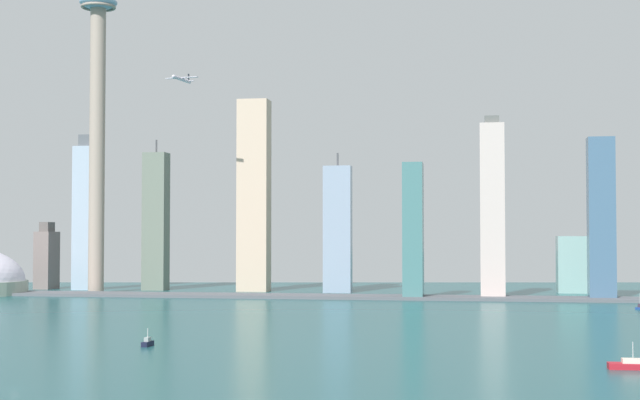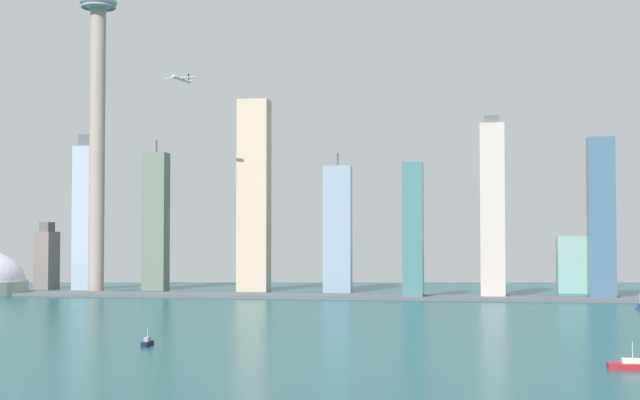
{
  "view_description": "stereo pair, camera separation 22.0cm",
  "coord_description": "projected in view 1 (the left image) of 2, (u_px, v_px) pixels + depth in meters",
  "views": [
    {
      "loc": [
        144.71,
        -281.94,
        47.4
      ],
      "look_at": [
        20.01,
        455.09,
        76.27
      ],
      "focal_mm": 53.83,
      "sensor_mm": 36.0,
      "label": 1
    },
    {
      "loc": [
        144.93,
        -281.91,
        47.4
      ],
      "look_at": [
        20.01,
        455.09,
        76.27
      ],
      "focal_mm": 53.83,
      "sensor_mm": 36.0,
      "label": 2
    }
  ],
  "objects": [
    {
      "name": "skyscraper_4",
      "position": [
        492.0,
        210.0,
        739.72
      ],
      "size": [
        18.62,
        22.29,
        140.8
      ],
      "color": "beige",
      "rests_on": "ground"
    },
    {
      "name": "skyscraper_8",
      "position": [
        601.0,
        219.0,
        720.02
      ],
      "size": [
        19.6,
        17.41,
        122.44
      ],
      "color": "#436482",
      "rests_on": "ground"
    },
    {
      "name": "waterfront_pier",
      "position": [
        295.0,
        296.0,
        748.47
      ],
      "size": [
        691.3,
        40.72,
        2.29
      ],
      "primitive_type": "cube",
      "color": "#575A60",
      "rests_on": "ground"
    },
    {
      "name": "observation_tower",
      "position": [
        98.0,
        100.0,
        816.47
      ],
      "size": [
        32.18,
        32.18,
        350.41
      ],
      "color": "tan",
      "rests_on": "ground"
    },
    {
      "name": "boat_2",
      "position": [
        633.0,
        365.0,
        343.34
      ],
      "size": [
        17.52,
        6.55,
        9.77
      ],
      "rotation": [
        0.0,
        0.0,
        0.01
      ],
      "color": "#AF1B27",
      "rests_on": "ground"
    },
    {
      "name": "skyscraper_7",
      "position": [
        413.0,
        231.0,
        731.4
      ],
      "size": [
        15.24,
        19.94,
        104.22
      ],
      "color": "#457779",
      "rests_on": "ground"
    },
    {
      "name": "skyscraper_1",
      "position": [
        573.0,
        264.0,
        815.71
      ],
      "size": [
        27.23,
        27.25,
        48.11
      ],
      "color": "#8DB5B1",
      "rests_on": "ground"
    },
    {
      "name": "airplane",
      "position": [
        181.0,
        79.0,
        774.23
      ],
      "size": [
        28.41,
        30.1,
        7.75
      ],
      "rotation": [
        0.0,
        0.0,
        4.55
      ],
      "color": "silver"
    },
    {
      "name": "skyscraper_10",
      "position": [
        340.0,
        232.0,
        858.67
      ],
      "size": [
        18.58,
        21.04,
        103.29
      ],
      "color": "slate",
      "rests_on": "ground"
    },
    {
      "name": "skyscraper_2",
      "position": [
        254.0,
        195.0,
        839.38
      ],
      "size": [
        26.76,
        19.98,
        167.81
      ],
      "color": "beige",
      "rests_on": "ground"
    },
    {
      "name": "skyscraper_0",
      "position": [
        47.0,
        258.0,
        876.22
      ],
      "size": [
        14.61,
        24.38,
        61.01
      ],
      "color": "gray",
      "rests_on": "ground"
    },
    {
      "name": "boat_1",
      "position": [
        148.0,
        343.0,
        415.36
      ],
      "size": [
        2.93,
        8.94,
        7.75
      ],
      "rotation": [
        0.0,
        0.0,
        1.55
      ],
      "color": "black",
      "rests_on": "ground"
    },
    {
      "name": "boat_3",
      "position": [
        640.0,
        307.0,
        625.58
      ],
      "size": [
        5.89,
        5.79,
        10.74
      ],
      "rotation": [
        0.0,
        0.0,
        2.37
      ],
      "color": "navy",
      "rests_on": "ground"
    },
    {
      "name": "ground_plane",
      "position": [
        15.0,
        388.0,
        300.08
      ],
      "size": [
        6000.0,
        6000.0,
        0.0
      ],
      "primitive_type": "plane",
      "color": "#1B4D50"
    },
    {
      "name": "skyscraper_5",
      "position": [
        86.0,
        216.0,
        862.51
      ],
      "size": [
        20.99,
        14.93,
        139.59
      ],
      "color": "#A3B5CB",
      "rests_on": "ground"
    },
    {
      "name": "skyscraper_6",
      "position": [
        338.0,
        229.0,
        817.89
      ],
      "size": [
        23.75,
        12.71,
        119.3
      ],
      "color": "#8E9FB8",
      "rests_on": "ground"
    },
    {
      "name": "skyscraper_3",
      "position": [
        156.0,
        221.0,
        857.43
      ],
      "size": [
        20.61,
        17.19,
        134.65
      ],
      "color": "slate",
      "rests_on": "ground"
    }
  ]
}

